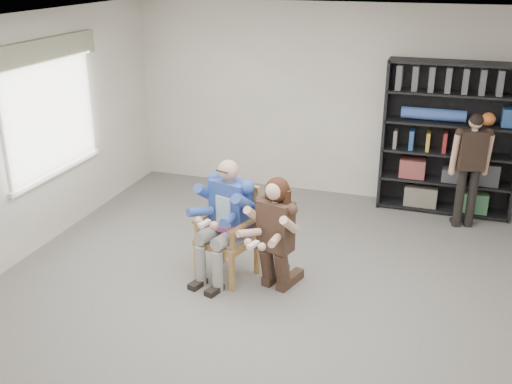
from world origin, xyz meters
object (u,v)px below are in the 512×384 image
(bookshelf, at_px, (450,139))
(standing_man, at_px, (469,171))
(kneeling_woman, at_px, (274,236))
(seated_man, at_px, (226,220))
(armchair, at_px, (227,233))

(bookshelf, relative_size, standing_man, 1.35)
(kneeling_woman, distance_m, bookshelf, 3.30)
(seated_man, height_order, kneeling_woman, seated_man)
(standing_man, bearing_deg, kneeling_woman, -146.36)
(armchair, xyz_separation_m, seated_man, (0.00, 0.00, 0.16))
(standing_man, bearing_deg, seated_man, -155.31)
(armchair, height_order, seated_man, seated_man)
(armchair, bearing_deg, kneeling_woman, 5.05)
(seated_man, relative_size, standing_man, 0.89)
(armchair, relative_size, seated_man, 0.77)
(seated_man, bearing_deg, bookshelf, 67.13)
(bookshelf, distance_m, standing_man, 0.61)
(kneeling_woman, bearing_deg, standing_man, 67.31)
(kneeling_woman, distance_m, standing_man, 3.06)
(bookshelf, bearing_deg, kneeling_woman, -120.40)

